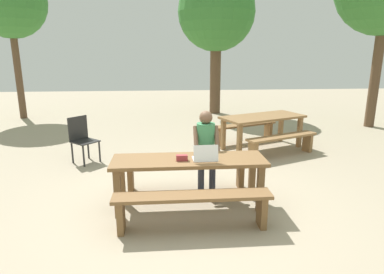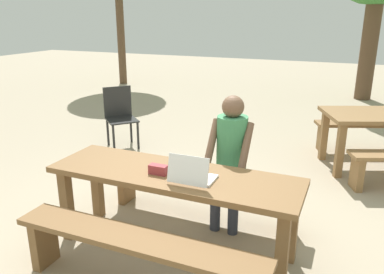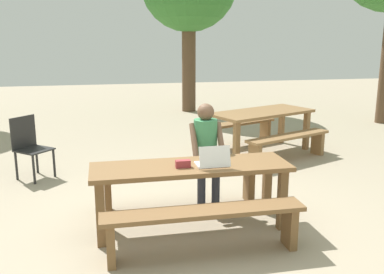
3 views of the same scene
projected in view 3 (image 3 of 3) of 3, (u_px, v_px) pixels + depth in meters
ground_plane at (191, 228)px, 4.85m from camera, size 30.00×30.00×0.00m
picnic_table_front at (191, 175)px, 4.71m from camera, size 2.16×0.65×0.74m
bench_near at (204, 221)px, 4.17m from camera, size 1.99×0.30×0.48m
bench_far at (181, 179)px, 5.37m from camera, size 1.99×0.30×0.48m
laptop at (213, 161)px, 4.61m from camera, size 0.34×0.29×0.24m
small_pouch at (183, 164)px, 4.58m from camera, size 0.16×0.07×0.08m
person_seated at (206, 147)px, 5.30m from camera, size 0.40×0.40×1.31m
plastic_chair at (30, 146)px, 6.47m from camera, size 0.62×0.62×0.93m
picnic_table_mid at (262, 117)px, 7.83m from camera, size 2.09×1.51×0.77m
bench_mid_south at (288, 142)px, 7.36m from camera, size 1.70×0.94×0.46m
bench_mid_north at (237, 128)px, 8.45m from camera, size 1.70×0.94×0.46m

